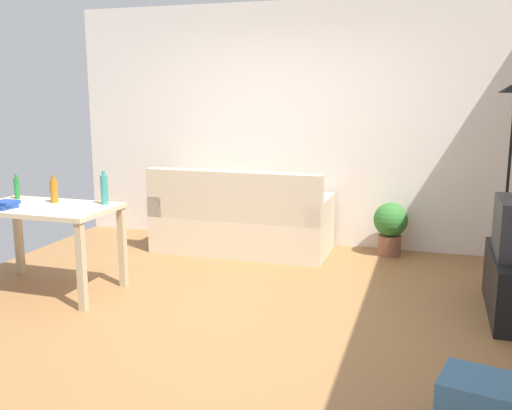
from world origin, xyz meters
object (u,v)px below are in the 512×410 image
book_stack (4,205)px  storage_box (489,408)px  desk (45,218)px  potted_plant (390,225)px  bottle_green (17,188)px  bottle_amber (54,191)px  bottle_tall (104,189)px  couch (241,224)px

book_stack → storage_box: bearing=-14.9°
storage_box → desk: bearing=161.3°
potted_plant → bottle_green: (-3.21, -1.82, 0.53)m
bottle_green → bottle_amber: bottle_amber is taller
bottle_amber → book_stack: 0.43m
potted_plant → storage_box: size_ratio=1.19×
desk → potted_plant: size_ratio=2.12×
potted_plant → bottle_amber: bearing=-146.1°
bottle_green → book_stack: size_ratio=1.05×
bottle_green → book_stack: 0.44m
bottle_amber → bottle_tall: 0.47m
desk → bottle_green: (-0.44, 0.21, 0.21)m
bottle_amber → potted_plant: bearing=33.9°
desk → bottle_amber: size_ratio=4.99×
storage_box → book_stack: bearing=165.1°
desk → potted_plant: bearing=36.7°
desk → storage_box: desk is taller
couch → bottle_green: (-1.64, -1.50, 0.55)m
bottle_tall → book_stack: (-0.71, -0.41, -0.10)m
storage_box → book_stack: 3.94m
potted_plant → book_stack: size_ratio=2.60×
bottle_amber → storage_box: bearing=-21.0°
bottle_tall → book_stack: 0.83m
couch → bottle_amber: bearing=52.1°
desk → potted_plant: (2.77, 2.03, -0.32)m
couch → bottle_tall: bottle_tall is taller
bottle_green → desk: bearing=-25.3°
storage_box → bottle_tall: (-3.04, 1.41, 0.74)m
bottle_tall → potted_plant: bearing=38.0°
bottle_tall → book_stack: bottle_tall is taller
desk → bottle_green: 0.53m
couch → bottle_amber: bottle_amber is taller
bottle_amber → bottle_tall: bottle_tall is taller
desk → storage_box: (3.50, -1.18, -0.50)m
couch → desk: couch is taller
storage_box → bottle_amber: bearing=159.0°
book_stack → couch: bearing=52.5°
bottle_green → bottle_tall: size_ratio=0.78×
bottle_tall → storage_box: bearing=-24.8°
bottle_amber → book_stack: bearing=-125.7°
desk → bottle_amber: bottle_amber is taller
couch → storage_box: (2.30, -2.90, -0.16)m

